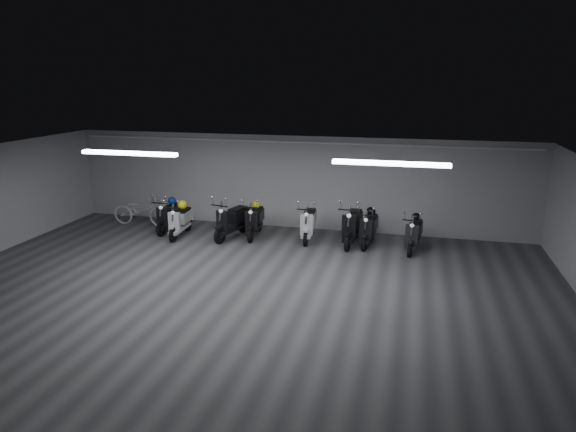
% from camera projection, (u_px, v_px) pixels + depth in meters
% --- Properties ---
extents(floor, '(14.00, 10.00, 0.01)m').
position_uv_depth(floor, '(240.00, 292.00, 10.87)').
color(floor, '#3B3B3E').
rests_on(floor, ground).
extents(ceiling, '(14.00, 10.00, 0.01)m').
position_uv_depth(ceiling, '(236.00, 162.00, 10.13)').
color(ceiling, gray).
rests_on(ceiling, ground).
extents(back_wall, '(14.00, 0.01, 2.80)m').
position_uv_depth(back_wall, '(294.00, 182.00, 15.18)').
color(back_wall, '#A6A6A8').
rests_on(back_wall, ground).
extents(front_wall, '(14.00, 0.01, 2.80)m').
position_uv_depth(front_wall, '(92.00, 351.00, 5.81)').
color(front_wall, '#A6A6A8').
rests_on(front_wall, ground).
extents(fluor_strip_left, '(2.40, 0.18, 0.08)m').
position_uv_depth(fluor_strip_left, '(129.00, 153.00, 11.78)').
color(fluor_strip_left, white).
rests_on(fluor_strip_left, ceiling).
extents(fluor_strip_right, '(2.40, 0.18, 0.08)m').
position_uv_depth(fluor_strip_right, '(391.00, 163.00, 10.38)').
color(fluor_strip_right, white).
rests_on(fluor_strip_right, ceiling).
extents(conduit, '(13.60, 0.05, 0.05)m').
position_uv_depth(conduit, '(293.00, 142.00, 14.78)').
color(conduit, white).
rests_on(conduit, back_wall).
extents(scooter_0, '(0.55, 1.64, 1.22)m').
position_uv_depth(scooter_0, '(169.00, 211.00, 15.00)').
color(scooter_0, black).
rests_on(scooter_0, floor).
extents(scooter_2, '(0.62, 1.65, 1.21)m').
position_uv_depth(scooter_2, '(180.00, 216.00, 14.50)').
color(scooter_2, silver).
rests_on(scooter_2, floor).
extents(scooter_3, '(1.04, 1.89, 1.34)m').
position_uv_depth(scooter_3, '(232.00, 215.00, 14.33)').
color(scooter_3, black).
rests_on(scooter_3, floor).
extents(scooter_5, '(0.70, 1.72, 1.25)m').
position_uv_depth(scooter_5, '(255.00, 216.00, 14.46)').
color(scooter_5, black).
rests_on(scooter_5, floor).
extents(scooter_6, '(0.70, 1.74, 1.27)m').
position_uv_depth(scooter_6, '(309.00, 218.00, 14.17)').
color(scooter_6, silver).
rests_on(scooter_6, floor).
extents(scooter_7, '(0.75, 1.91, 1.39)m').
position_uv_depth(scooter_7, '(353.00, 220.00, 13.78)').
color(scooter_7, black).
rests_on(scooter_7, floor).
extents(scooter_8, '(0.70, 1.68, 1.22)m').
position_uv_depth(scooter_8, '(369.00, 224.00, 13.74)').
color(scooter_8, black).
rests_on(scooter_8, floor).
extents(scooter_9, '(0.75, 1.67, 1.20)m').
position_uv_depth(scooter_9, '(414.00, 229.00, 13.28)').
color(scooter_9, black).
rests_on(scooter_9, floor).
extents(bicycle, '(1.82, 0.67, 1.17)m').
position_uv_depth(bicycle, '(140.00, 207.00, 15.57)').
color(bicycle, silver).
rests_on(bicycle, floor).
extents(helmet_0, '(0.27, 0.27, 0.27)m').
position_uv_depth(helmet_0, '(182.00, 205.00, 14.64)').
color(helmet_0, '#F2EE0E').
rests_on(helmet_0, scooter_2).
extents(helmet_1, '(0.27, 0.27, 0.27)m').
position_uv_depth(helmet_1, '(371.00, 212.00, 13.87)').
color(helmet_1, black).
rests_on(helmet_1, scooter_8).
extents(helmet_2, '(0.24, 0.24, 0.24)m').
position_uv_depth(helmet_2, '(172.00, 201.00, 15.14)').
color(helmet_2, navy).
rests_on(helmet_2, scooter_0).
extents(helmet_3, '(0.23, 0.23, 0.23)m').
position_uv_depth(helmet_3, '(256.00, 205.00, 14.61)').
color(helmet_3, '#C5CF0C').
rests_on(helmet_3, scooter_5).
extents(helmet_4, '(0.24, 0.24, 0.24)m').
position_uv_depth(helmet_4, '(416.00, 217.00, 13.41)').
color(helmet_4, black).
rests_on(helmet_4, scooter_9).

